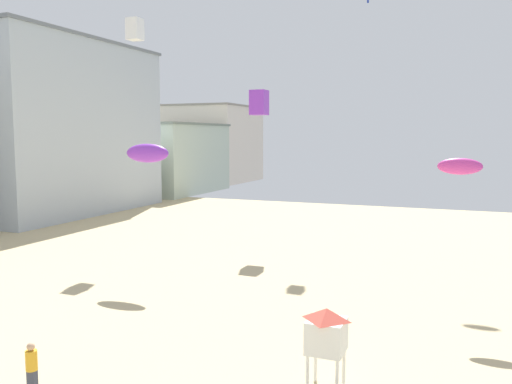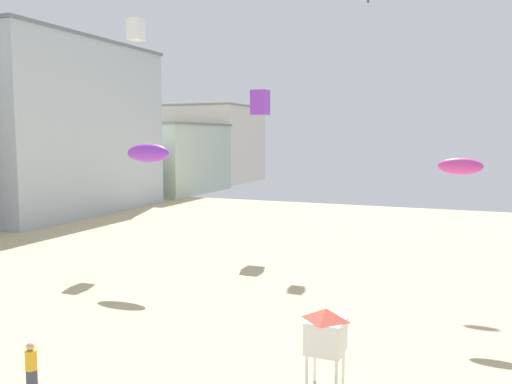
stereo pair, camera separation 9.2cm
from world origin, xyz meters
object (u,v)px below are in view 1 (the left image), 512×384
at_px(kite_flyer, 32,366).
at_px(kite_magenta_parafoil, 460,166).
at_px(lifeguard_stand, 326,331).
at_px(kite_purple_box, 259,103).
at_px(kite_white_box, 135,29).
at_px(kite_purple_parafoil_2, 147,153).

height_order(kite_flyer, kite_magenta_parafoil, kite_magenta_parafoil).
distance_m(lifeguard_stand, kite_purple_box, 23.31).
relative_size(kite_magenta_parafoil, kite_purple_box, 1.05).
bearing_deg(kite_white_box, kite_magenta_parafoil, -20.12).
bearing_deg(kite_purple_parafoil_2, kite_purple_box, 77.31).
distance_m(lifeguard_stand, kite_white_box, 27.54).
relative_size(kite_white_box, kite_purple_parafoil_2, 0.56).
distance_m(kite_flyer, kite_white_box, 26.36).
relative_size(lifeguard_stand, kite_purple_box, 1.49).
height_order(kite_white_box, kite_purple_box, kite_white_box).
bearing_deg(kite_flyer, lifeguard_stand, -156.78).
height_order(kite_flyer, lifeguard_stand, lifeguard_stand).
height_order(kite_flyer, kite_purple_box, kite_purple_box).
height_order(kite_purple_parafoil_2, kite_magenta_parafoil, kite_purple_parafoil_2).
bearing_deg(kite_flyer, kite_white_box, -64.99).
distance_m(kite_magenta_parafoil, kite_purple_box, 17.60).
xyz_separation_m(kite_flyer, kite_white_box, (-9.90, 19.98, 14.05)).
bearing_deg(kite_purple_box, kite_flyer, -85.12).
bearing_deg(lifeguard_stand, kite_flyer, -171.09).
bearing_deg(kite_flyer, kite_purple_box, -86.48).
distance_m(kite_flyer, kite_purple_box, 24.89).
xyz_separation_m(kite_magenta_parafoil, kite_purple_box, (-13.34, 10.90, 3.57)).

